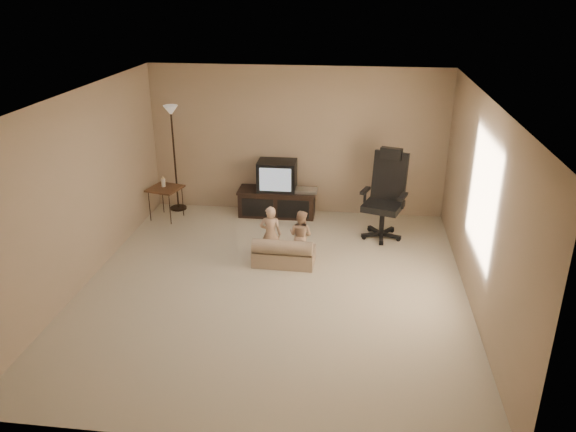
{
  "coord_description": "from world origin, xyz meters",
  "views": [
    {
      "loc": [
        0.99,
        -6.41,
        3.71
      ],
      "look_at": [
        0.12,
        0.6,
        0.78
      ],
      "focal_mm": 35.0,
      "sensor_mm": 36.0,
      "label": 1
    }
  ],
  "objects_px": {
    "side_table": "(165,189)",
    "toddler_right": "(301,235)",
    "child_sofa": "(284,254)",
    "office_chair": "(384,206)",
    "tv_stand": "(277,193)",
    "floor_lamp": "(173,135)",
    "toddler_left": "(271,234)"
  },
  "relations": [
    {
      "from": "side_table",
      "to": "toddler_right",
      "type": "relative_size",
      "value": 0.99
    },
    {
      "from": "side_table",
      "to": "child_sofa",
      "type": "bearing_deg",
      "value": -33.47
    },
    {
      "from": "office_chair",
      "to": "toddler_right",
      "type": "height_order",
      "value": "office_chair"
    },
    {
      "from": "child_sofa",
      "to": "toddler_right",
      "type": "distance_m",
      "value": 0.37
    },
    {
      "from": "tv_stand",
      "to": "child_sofa",
      "type": "bearing_deg",
      "value": -79.78
    },
    {
      "from": "child_sofa",
      "to": "toddler_right",
      "type": "bearing_deg",
      "value": 44.59
    },
    {
      "from": "side_table",
      "to": "office_chair",
      "type": "bearing_deg",
      "value": -4.23
    },
    {
      "from": "child_sofa",
      "to": "office_chair",
      "type": "bearing_deg",
      "value": 41.33
    },
    {
      "from": "tv_stand",
      "to": "side_table",
      "type": "bearing_deg",
      "value": -168.93
    },
    {
      "from": "floor_lamp",
      "to": "toddler_right",
      "type": "height_order",
      "value": "floor_lamp"
    },
    {
      "from": "toddler_left",
      "to": "tv_stand",
      "type": "bearing_deg",
      "value": -88.21
    },
    {
      "from": "tv_stand",
      "to": "child_sofa",
      "type": "height_order",
      "value": "tv_stand"
    },
    {
      "from": "side_table",
      "to": "floor_lamp",
      "type": "xyz_separation_m",
      "value": [
        0.06,
        0.44,
        0.81
      ]
    },
    {
      "from": "tv_stand",
      "to": "office_chair",
      "type": "distance_m",
      "value": 1.9
    },
    {
      "from": "tv_stand",
      "to": "floor_lamp",
      "type": "bearing_deg",
      "value": 177.62
    },
    {
      "from": "tv_stand",
      "to": "toddler_right",
      "type": "bearing_deg",
      "value": -71.25
    },
    {
      "from": "floor_lamp",
      "to": "child_sofa",
      "type": "xyz_separation_m",
      "value": [
        2.14,
        -1.89,
        -1.17
      ]
    },
    {
      "from": "side_table",
      "to": "toddler_left",
      "type": "bearing_deg",
      "value": -34.42
    },
    {
      "from": "child_sofa",
      "to": "side_table",
      "type": "bearing_deg",
      "value": 148.27
    },
    {
      "from": "floor_lamp",
      "to": "child_sofa",
      "type": "distance_m",
      "value": 3.09
    },
    {
      "from": "floor_lamp",
      "to": "toddler_right",
      "type": "relative_size",
      "value": 2.45
    },
    {
      "from": "office_chair",
      "to": "floor_lamp",
      "type": "height_order",
      "value": "floor_lamp"
    },
    {
      "from": "toddler_left",
      "to": "toddler_right",
      "type": "height_order",
      "value": "toddler_left"
    },
    {
      "from": "toddler_right",
      "to": "side_table",
      "type": "bearing_deg",
      "value": -2.35
    },
    {
      "from": "tv_stand",
      "to": "toddler_right",
      "type": "relative_size",
      "value": 1.8
    },
    {
      "from": "child_sofa",
      "to": "toddler_left",
      "type": "distance_m",
      "value": 0.33
    },
    {
      "from": "office_chair",
      "to": "child_sofa",
      "type": "height_order",
      "value": "office_chair"
    },
    {
      "from": "office_chair",
      "to": "side_table",
      "type": "bearing_deg",
      "value": -165.52
    },
    {
      "from": "office_chair",
      "to": "toddler_right",
      "type": "distance_m",
      "value": 1.56
    },
    {
      "from": "tv_stand",
      "to": "side_table",
      "type": "distance_m",
      "value": 1.89
    },
    {
      "from": "tv_stand",
      "to": "toddler_left",
      "type": "xyz_separation_m",
      "value": [
        0.15,
        -1.75,
        0.02
      ]
    },
    {
      "from": "side_table",
      "to": "floor_lamp",
      "type": "bearing_deg",
      "value": 82.26
    }
  ]
}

